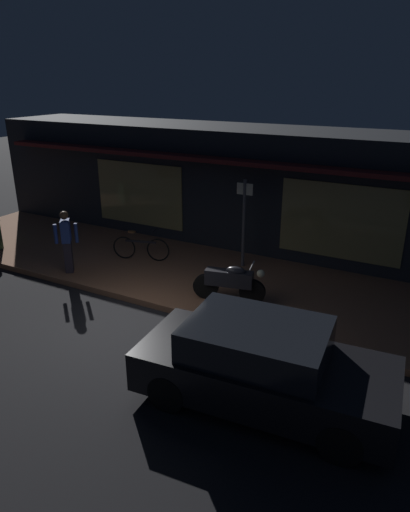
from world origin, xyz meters
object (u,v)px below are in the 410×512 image
at_px(motorcycle, 230,282).
at_px(bicycle_parked, 141,248).
at_px(sign_post, 244,218).
at_px(parked_car_far, 262,365).
at_px(person_photographer, 67,240).

relative_size(motorcycle, bicycle_parked, 1.06).
distance_m(sign_post, parked_car_far, 5.59).
height_order(bicycle_parked, parked_car_far, parked_car_far).
bearing_deg(motorcycle, bicycle_parked, 160.81).
height_order(person_photographer, sign_post, sign_post).
height_order(motorcycle, person_photographer, person_photographer).
relative_size(person_photographer, sign_post, 0.70).
distance_m(person_photographer, sign_post, 4.70).
distance_m(motorcycle, parked_car_far, 3.38).
distance_m(bicycle_parked, person_photographer, 2.06).
relative_size(motorcycle, parked_car_far, 0.40).
height_order(motorcycle, sign_post, sign_post).
bearing_deg(bicycle_parked, sign_post, 19.44).
bearing_deg(person_photographer, bicycle_parked, 53.24).
xyz_separation_m(bicycle_parked, sign_post, (2.72, 0.96, 1.00)).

